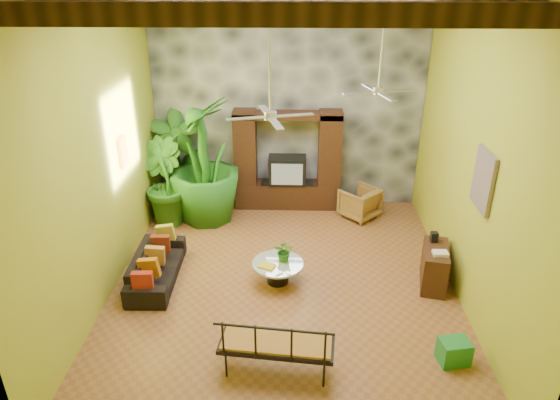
{
  "coord_description": "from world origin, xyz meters",
  "views": [
    {
      "loc": [
        0.15,
        -7.46,
        5.21
      ],
      "look_at": [
        -0.08,
        0.2,
        1.55
      ],
      "focal_mm": 32.0,
      "sensor_mm": 36.0,
      "label": 1
    }
  ],
  "objects_px": {
    "coffee_table": "(278,270)",
    "tall_plant_b": "(163,183)",
    "wicker_armchair": "(360,203)",
    "side_console": "(434,267)",
    "entertainment_center": "(287,168)",
    "green_bin": "(454,351)",
    "tall_plant_c": "(204,161)",
    "sofa": "(156,266)",
    "iron_bench": "(276,344)",
    "ceiling_fan_back": "(379,79)",
    "tall_plant_a": "(179,160)",
    "ceiling_fan_front": "(270,102)"
  },
  "relations": [
    {
      "from": "side_console",
      "to": "coffee_table",
      "type": "bearing_deg",
      "value": -167.61
    },
    {
      "from": "wicker_armchair",
      "to": "coffee_table",
      "type": "xyz_separation_m",
      "value": [
        -1.75,
        -2.62,
        -0.09
      ]
    },
    {
      "from": "sofa",
      "to": "coffee_table",
      "type": "relative_size",
      "value": 2.04
    },
    {
      "from": "coffee_table",
      "to": "green_bin",
      "type": "relative_size",
      "value": 2.17
    },
    {
      "from": "ceiling_fan_front",
      "to": "wicker_armchair",
      "type": "relative_size",
      "value": 2.46
    },
    {
      "from": "entertainment_center",
      "to": "tall_plant_c",
      "type": "xyz_separation_m",
      "value": [
        -1.77,
        -0.69,
        0.41
      ]
    },
    {
      "from": "tall_plant_b",
      "to": "ceiling_fan_back",
      "type": "bearing_deg",
      "value": -13.75
    },
    {
      "from": "entertainment_center",
      "to": "ceiling_fan_back",
      "type": "height_order",
      "value": "ceiling_fan_back"
    },
    {
      "from": "sofa",
      "to": "tall_plant_c",
      "type": "relative_size",
      "value": 0.68
    },
    {
      "from": "tall_plant_b",
      "to": "tall_plant_c",
      "type": "xyz_separation_m",
      "value": [
        0.88,
        0.2,
        0.43
      ]
    },
    {
      "from": "ceiling_fan_front",
      "to": "side_console",
      "type": "distance_m",
      "value": 4.19
    },
    {
      "from": "sofa",
      "to": "iron_bench",
      "type": "xyz_separation_m",
      "value": [
        2.24,
        -2.26,
        0.26
      ]
    },
    {
      "from": "tall_plant_a",
      "to": "coffee_table",
      "type": "distance_m",
      "value": 3.95
    },
    {
      "from": "tall_plant_c",
      "to": "iron_bench",
      "type": "bearing_deg",
      "value": -69.82
    },
    {
      "from": "entertainment_center",
      "to": "iron_bench",
      "type": "distance_m",
      "value": 5.37
    },
    {
      "from": "ceiling_fan_front",
      "to": "tall_plant_a",
      "type": "distance_m",
      "value": 4.7
    },
    {
      "from": "ceiling_fan_back",
      "to": "coffee_table",
      "type": "bearing_deg",
      "value": -145.51
    },
    {
      "from": "tall_plant_b",
      "to": "green_bin",
      "type": "bearing_deg",
      "value": -38.9
    },
    {
      "from": "ceiling_fan_front",
      "to": "tall_plant_b",
      "type": "bearing_deg",
      "value": 132.87
    },
    {
      "from": "entertainment_center",
      "to": "iron_bench",
      "type": "xyz_separation_m",
      "value": [
        -0.06,
        -5.35,
        -0.43
      ]
    },
    {
      "from": "ceiling_fan_back",
      "to": "coffee_table",
      "type": "xyz_separation_m",
      "value": [
        -1.71,
        -1.18,
        -3.15
      ]
    },
    {
      "from": "tall_plant_c",
      "to": "coffee_table",
      "type": "height_order",
      "value": "tall_plant_c"
    },
    {
      "from": "coffee_table",
      "to": "iron_bench",
      "type": "distance_m",
      "value": 2.26
    },
    {
      "from": "tall_plant_b",
      "to": "coffee_table",
      "type": "relative_size",
      "value": 2.06
    },
    {
      "from": "sofa",
      "to": "tall_plant_b",
      "type": "height_order",
      "value": "tall_plant_b"
    },
    {
      "from": "entertainment_center",
      "to": "ceiling_fan_back",
      "type": "xyz_separation_m",
      "value": [
        1.6,
        -1.94,
        2.44
      ]
    },
    {
      "from": "entertainment_center",
      "to": "wicker_armchair",
      "type": "bearing_deg",
      "value": -16.71
    },
    {
      "from": "ceiling_fan_front",
      "to": "tall_plant_a",
      "type": "bearing_deg",
      "value": 123.27
    },
    {
      "from": "tall_plant_c",
      "to": "coffee_table",
      "type": "bearing_deg",
      "value": -55.63
    },
    {
      "from": "entertainment_center",
      "to": "iron_bench",
      "type": "relative_size",
      "value": 1.47
    },
    {
      "from": "tall_plant_c",
      "to": "green_bin",
      "type": "relative_size",
      "value": 6.52
    },
    {
      "from": "coffee_table",
      "to": "ceiling_fan_front",
      "type": "bearing_deg",
      "value": -101.6
    },
    {
      "from": "tall_plant_b",
      "to": "wicker_armchair",
      "type": "bearing_deg",
      "value": 5.39
    },
    {
      "from": "wicker_armchair",
      "to": "side_console",
      "type": "xyz_separation_m",
      "value": [
        1.01,
        -2.61,
        0.02
      ]
    },
    {
      "from": "wicker_armchair",
      "to": "tall_plant_a",
      "type": "distance_m",
      "value": 4.21
    },
    {
      "from": "ceiling_fan_front",
      "to": "ceiling_fan_back",
      "type": "relative_size",
      "value": 1.0
    },
    {
      "from": "green_bin",
      "to": "tall_plant_c",
      "type": "bearing_deg",
      "value": 134.37
    },
    {
      "from": "tall_plant_b",
      "to": "tall_plant_c",
      "type": "distance_m",
      "value": 1.0
    },
    {
      "from": "ceiling_fan_front",
      "to": "green_bin",
      "type": "xyz_separation_m",
      "value": [
        2.68,
        -1.5,
        -3.22
      ]
    },
    {
      "from": "side_console",
      "to": "entertainment_center",
      "type": "bearing_deg",
      "value": 142.67
    },
    {
      "from": "tall_plant_a",
      "to": "tall_plant_c",
      "type": "bearing_deg",
      "value": -41.35
    },
    {
      "from": "iron_bench",
      "to": "tall_plant_c",
      "type": "bearing_deg",
      "value": 116.18
    },
    {
      "from": "tall_plant_a",
      "to": "iron_bench",
      "type": "xyz_separation_m",
      "value": [
        2.41,
        -5.28,
        -0.63
      ]
    },
    {
      "from": "coffee_table",
      "to": "tall_plant_b",
      "type": "bearing_deg",
      "value": 138.85
    },
    {
      "from": "wicker_armchair",
      "to": "coffee_table",
      "type": "height_order",
      "value": "wicker_armchair"
    },
    {
      "from": "wicker_armchair",
      "to": "ceiling_fan_front",
      "type": "bearing_deg",
      "value": 14.93
    },
    {
      "from": "wicker_armchair",
      "to": "coffee_table",
      "type": "distance_m",
      "value": 3.15
    },
    {
      "from": "side_console",
      "to": "tall_plant_a",
      "type": "bearing_deg",
      "value": 161.58
    },
    {
      "from": "tall_plant_c",
      "to": "wicker_armchair",
      "type": "bearing_deg",
      "value": 3.4
    },
    {
      "from": "iron_bench",
      "to": "side_console",
      "type": "xyz_separation_m",
      "value": [
        2.71,
        2.25,
        -0.17
      ]
    }
  ]
}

